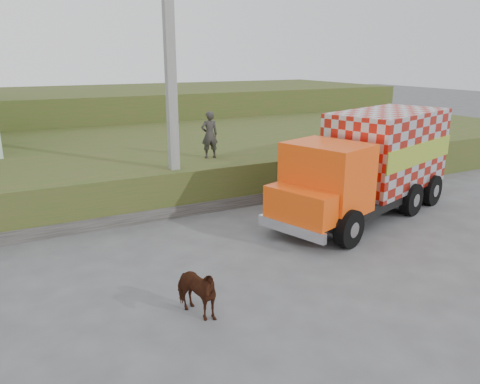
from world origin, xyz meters
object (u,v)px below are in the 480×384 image
cargo_truck (371,163)px  pedestrian (210,135)px  cow (195,291)px  utility_pole (171,90)px

cargo_truck → pedestrian: size_ratio=4.60×
cargo_truck → cow: size_ratio=6.04×
utility_pole → cargo_truck: utility_pole is taller
utility_pole → cargo_truck: (5.72, -3.07, -2.35)m
cow → pedestrian: bearing=42.6°
utility_pole → pedestrian: 2.70m
utility_pole → cargo_truck: bearing=-28.2°
utility_pole → pedestrian: size_ratio=4.68×
cow → utility_pole: bearing=52.1°
cow → pedestrian: 8.63m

